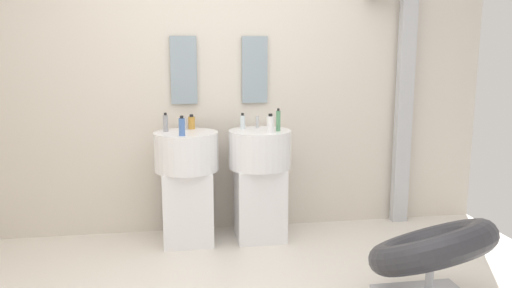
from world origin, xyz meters
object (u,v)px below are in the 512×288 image
Objects in this scene: pedestal_sink_left at (187,181)px; soap_bottle_clear at (243,122)px; lounge_chair at (431,255)px; soap_bottle_green at (278,121)px; soap_bottle_grey at (166,123)px; soap_bottle_white at (270,124)px; pedestal_sink_right at (260,178)px; soap_bottle_blue at (182,127)px; shower_column at (402,106)px; soap_bottle_amber at (192,122)px.

soap_bottle_clear is at bearing 11.62° from pedestal_sink_left.
soap_bottle_green is at bearing 117.72° from lounge_chair.
soap_bottle_grey reaches higher than lounge_chair.
soap_bottle_grey is (-1.59, 1.43, 0.65)m from lounge_chair.
soap_bottle_grey reaches higher than soap_bottle_white.
pedestal_sink_left is 0.89m from soap_bottle_green.
soap_bottle_green is at bearing -4.78° from pedestal_sink_left.
soap_bottle_grey is at bearing 175.31° from pedestal_sink_right.
soap_bottle_blue is (-0.03, -0.18, 0.48)m from pedestal_sink_left.
soap_bottle_blue is 0.84× the size of soap_bottle_green.
pedestal_sink_left is 0.95× the size of lounge_chair.
soap_bottle_clear is at bearing 28.50° from soap_bottle_blue.
shower_column is at bearing 4.54° from soap_bottle_grey.
pedestal_sink_right is at bearing -16.34° from soap_bottle_amber.
lounge_chair is 1.61m from soap_bottle_green.
pedestal_sink_right is 0.51m from soap_bottle_green.
lounge_chair is 1.86m from soap_bottle_clear.
shower_column is 1.90× the size of lounge_chair.
soap_bottle_grey is (-0.76, 0.06, 0.47)m from pedestal_sink_right.
soap_bottle_amber is at bearing 25.00° from soap_bottle_grey.
shower_column is 1.48m from soap_bottle_clear.
soap_bottle_blue reaches higher than pedestal_sink_left.
pedestal_sink_right is at bearing -36.65° from soap_bottle_clear.
soap_bottle_blue is 1.16× the size of soap_bottle_clear.
soap_bottle_blue is (0.13, -0.24, 0.00)m from soap_bottle_grey.
shower_column is (1.34, 0.23, 0.56)m from pedestal_sink_right.
pedestal_sink_right is 5.54× the size of soap_bottle_green.
pedestal_sink_left is 6.59× the size of soap_bottle_blue.
pedestal_sink_right is 0.49m from soap_bottle_white.
soap_bottle_grey is 1.01× the size of soap_bottle_white.
shower_column is at bearing 6.74° from pedestal_sink_left.
soap_bottle_amber reaches higher than lounge_chair.
soap_bottle_clear is (-0.27, 0.16, -0.03)m from soap_bottle_green.
soap_bottle_blue is at bearing -171.57° from soap_bottle_green.
shower_column reaches higher than soap_bottle_white.
soap_bottle_white is at bearing -142.54° from soap_bottle_green.
lounge_chair is 6.93× the size of soap_bottle_blue.
pedestal_sink_left is 8.35× the size of soap_bottle_amber.
soap_bottle_grey is at bearing 117.93° from soap_bottle_blue.
lounge_chair is at bearing -62.28° from soap_bottle_green.
soap_bottle_white is 0.97× the size of soap_bottle_blue.
shower_column reaches higher than soap_bottle_amber.
soap_bottle_clear is at bearing 149.52° from soap_bottle_green.
soap_bottle_blue is (-0.64, -0.18, 0.48)m from pedestal_sink_right.
shower_column is 15.25× the size of soap_bottle_clear.
lounge_chair is at bearing -41.94° from soap_bottle_grey.
lounge_chair is 2.23m from soap_bottle_grey.
lounge_chair is at bearing -56.84° from soap_bottle_clear.
pedestal_sink_left is 1.98m from lounge_chair.
shower_column is 13.61× the size of soap_bottle_white.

